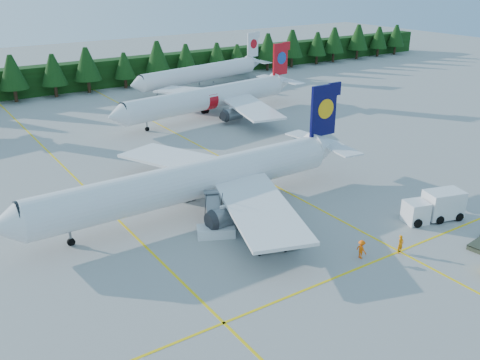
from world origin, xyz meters
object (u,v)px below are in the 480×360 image
service_truck (434,206)px  airliner_navy (184,184)px  airstairs (215,228)px  airliner_red (205,99)px

service_truck → airliner_navy: bearing=159.5°
airstairs → service_truck: bearing=-0.3°
airliner_red → service_truck: 49.43m
airliner_navy → service_truck: 27.05m
airliner_navy → service_truck: size_ratio=6.01×
airliner_navy → airliner_red: (21.96, 33.36, -0.16)m
airstairs → service_truck: (21.38, -10.04, 0.81)m
airliner_navy → airstairs: size_ratio=7.14×
airliner_navy → airliner_red: size_ratio=1.05×
airliner_red → airliner_navy: bearing=-131.1°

